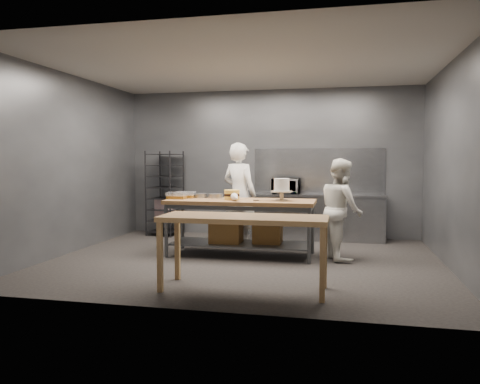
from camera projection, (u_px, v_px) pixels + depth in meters
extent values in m
plane|color=black|center=(245.00, 260.00, 7.32)|extent=(6.00, 6.00, 0.00)
cube|color=#4C4F54|center=(270.00, 163.00, 9.65)|extent=(6.00, 0.04, 3.00)
cube|color=olive|center=(241.00, 202.00, 7.61)|extent=(2.40, 0.90, 0.06)
cube|color=#47494C|center=(241.00, 243.00, 7.65)|extent=(2.25, 0.75, 0.03)
cylinder|color=#47494C|center=(166.00, 231.00, 7.50)|extent=(0.06, 0.06, 0.86)
cylinder|color=#47494C|center=(182.00, 224.00, 8.26)|extent=(0.06, 0.06, 0.86)
cylinder|color=#47494C|center=(309.00, 236.00, 7.01)|extent=(0.06, 0.06, 0.86)
cylinder|color=#47494C|center=(313.00, 228.00, 7.77)|extent=(0.06, 0.06, 0.86)
cube|color=brown|center=(226.00, 232.00, 7.66)|extent=(0.50, 0.40, 0.35)
cube|color=brown|center=(268.00, 234.00, 7.63)|extent=(0.45, 0.38, 0.30)
cube|color=#94643D|center=(244.00, 218.00, 5.59)|extent=(2.00, 0.70, 0.06)
cube|color=#94643D|center=(160.00, 257.00, 5.54)|extent=(0.06, 0.06, 0.84)
cube|color=#94643D|center=(177.00, 248.00, 6.12)|extent=(0.06, 0.06, 0.84)
cube|color=#94643D|center=(322.00, 265.00, 5.13)|extent=(0.06, 0.06, 0.84)
cube|color=#94643D|center=(325.00, 254.00, 5.71)|extent=(0.06, 0.06, 0.84)
cube|color=slate|center=(317.00, 195.00, 9.17)|extent=(2.60, 0.60, 0.04)
cube|color=slate|center=(317.00, 218.00, 9.20)|extent=(2.56, 0.56, 0.86)
cube|color=slate|center=(318.00, 171.00, 9.43)|extent=(2.60, 0.02, 0.90)
cube|color=black|center=(165.00, 193.00, 9.77)|extent=(0.67, 0.72, 1.75)
cube|color=white|center=(165.00, 209.00, 9.79)|extent=(0.41, 0.28, 0.45)
imported|color=white|center=(239.00, 195.00, 8.43)|extent=(0.81, 0.68, 1.87)
imported|color=white|center=(341.00, 209.00, 7.36)|extent=(0.82, 0.93, 1.60)
imported|color=black|center=(286.00, 186.00, 9.29)|extent=(0.54, 0.37, 0.30)
cylinder|color=#B6AB92|center=(282.00, 200.00, 7.41)|extent=(0.20, 0.20, 0.02)
cylinder|color=#B6AB92|center=(282.00, 196.00, 7.41)|extent=(0.06, 0.06, 0.12)
cylinder|color=#B6AB92|center=(282.00, 191.00, 7.40)|extent=(0.34, 0.34, 0.02)
cylinder|color=silver|center=(282.00, 185.00, 7.39)|extent=(0.24, 0.24, 0.20)
cylinder|color=#EDC74B|center=(232.00, 198.00, 7.61)|extent=(0.25, 0.25, 0.06)
cylinder|color=black|center=(232.00, 195.00, 7.61)|extent=(0.25, 0.25, 0.04)
cylinder|color=#EDC74B|center=(232.00, 192.00, 7.60)|extent=(0.25, 0.25, 0.06)
cylinder|color=gray|center=(201.00, 196.00, 8.00)|extent=(0.23, 0.23, 0.07)
cylinder|color=gray|center=(215.00, 196.00, 7.93)|extent=(0.24, 0.24, 0.07)
cylinder|color=gray|center=(188.00, 195.00, 8.04)|extent=(0.31, 0.31, 0.07)
cone|color=silver|center=(236.00, 198.00, 7.30)|extent=(0.25, 0.40, 0.12)
cube|color=slate|center=(267.00, 201.00, 7.37)|extent=(0.28, 0.02, 0.00)
cube|color=black|center=(256.00, 200.00, 7.40)|extent=(0.09, 0.02, 0.02)
cube|color=#9E661F|center=(177.00, 197.00, 7.78)|extent=(0.30, 0.20, 0.05)
cube|color=silver|center=(177.00, 194.00, 7.78)|extent=(0.31, 0.21, 0.06)
cube|color=#9E661F|center=(185.00, 196.00, 7.96)|extent=(0.30, 0.20, 0.05)
cube|color=silver|center=(185.00, 193.00, 7.95)|extent=(0.31, 0.21, 0.06)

